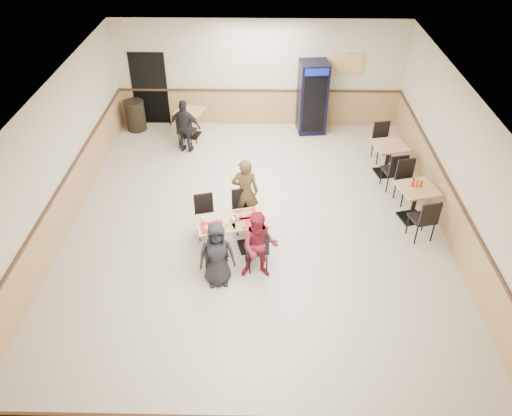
{
  "coord_description": "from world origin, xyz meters",
  "views": [
    {
      "loc": [
        0.16,
        -8.33,
        6.64
      ],
      "look_at": [
        0.01,
        -0.5,
        0.92
      ],
      "focal_mm": 35.0,
      "sensor_mm": 36.0,
      "label": 1
    }
  ],
  "objects_px": {
    "pepsi_cooler": "(312,98)",
    "trash_bin": "(135,115)",
    "main_table": "(232,230)",
    "diner_woman_left": "(217,254)",
    "side_table_near": "(415,198)",
    "lone_diner": "(185,127)",
    "diner_woman_right": "(259,246)",
    "back_table": "(190,119)",
    "side_table_far": "(388,154)",
    "diner_man_opposite": "(245,192)"
  },
  "relations": [
    {
      "from": "diner_man_opposite",
      "to": "diner_woman_left",
      "type": "bearing_deg",
      "value": 75.82
    },
    {
      "from": "diner_man_opposite",
      "to": "pepsi_cooler",
      "type": "height_order",
      "value": "pepsi_cooler"
    },
    {
      "from": "diner_woman_left",
      "to": "diner_man_opposite",
      "type": "bearing_deg",
      "value": 67.95
    },
    {
      "from": "diner_man_opposite",
      "to": "side_table_near",
      "type": "bearing_deg",
      "value": -177.67
    },
    {
      "from": "diner_woman_right",
      "to": "pepsi_cooler",
      "type": "relative_size",
      "value": 0.72
    },
    {
      "from": "lone_diner",
      "to": "trash_bin",
      "type": "distance_m",
      "value": 2.03
    },
    {
      "from": "diner_woman_left",
      "to": "side_table_near",
      "type": "bearing_deg",
      "value": 18.02
    },
    {
      "from": "main_table",
      "to": "side_table_near",
      "type": "distance_m",
      "value": 4.0
    },
    {
      "from": "diner_woman_right",
      "to": "main_table",
      "type": "bearing_deg",
      "value": 126.75
    },
    {
      "from": "lone_diner",
      "to": "side_table_far",
      "type": "bearing_deg",
      "value": -177.89
    },
    {
      "from": "diner_woman_right",
      "to": "pepsi_cooler",
      "type": "distance_m",
      "value": 6.15
    },
    {
      "from": "back_table",
      "to": "side_table_near",
      "type": "bearing_deg",
      "value": -35.33
    },
    {
      "from": "diner_woman_right",
      "to": "side_table_near",
      "type": "distance_m",
      "value": 3.78
    },
    {
      "from": "main_table",
      "to": "diner_woman_right",
      "type": "distance_m",
      "value": 0.93
    },
    {
      "from": "diner_man_opposite",
      "to": "pepsi_cooler",
      "type": "relative_size",
      "value": 0.79
    },
    {
      "from": "lone_diner",
      "to": "trash_bin",
      "type": "relative_size",
      "value": 1.66
    },
    {
      "from": "main_table",
      "to": "back_table",
      "type": "bearing_deg",
      "value": 92.22
    },
    {
      "from": "diner_woman_right",
      "to": "diner_man_opposite",
      "type": "height_order",
      "value": "diner_man_opposite"
    },
    {
      "from": "diner_woman_left",
      "to": "trash_bin",
      "type": "xyz_separation_m",
      "value": [
        -2.83,
        6.14,
        -0.24
      ]
    },
    {
      "from": "diner_woman_left",
      "to": "diner_man_opposite",
      "type": "height_order",
      "value": "diner_man_opposite"
    },
    {
      "from": "side_table_far",
      "to": "back_table",
      "type": "height_order",
      "value": "side_table_far"
    },
    {
      "from": "side_table_far",
      "to": "pepsi_cooler",
      "type": "xyz_separation_m",
      "value": [
        -1.71,
        2.29,
        0.46
      ]
    },
    {
      "from": "side_table_far",
      "to": "back_table",
      "type": "distance_m",
      "value": 5.43
    },
    {
      "from": "diner_woman_right",
      "to": "lone_diner",
      "type": "relative_size",
      "value": 0.99
    },
    {
      "from": "side_table_far",
      "to": "diner_woman_left",
      "type": "bearing_deg",
      "value": -134.7
    },
    {
      "from": "trash_bin",
      "to": "diner_woman_left",
      "type": "bearing_deg",
      "value": -65.25
    },
    {
      "from": "diner_man_opposite",
      "to": "back_table",
      "type": "height_order",
      "value": "diner_man_opposite"
    },
    {
      "from": "back_table",
      "to": "trash_bin",
      "type": "xyz_separation_m",
      "value": [
        -1.6,
        0.35,
        -0.08
      ]
    },
    {
      "from": "trash_bin",
      "to": "side_table_near",
      "type": "bearing_deg",
      "value": -30.77
    },
    {
      "from": "lone_diner",
      "to": "trash_bin",
      "type": "xyz_separation_m",
      "value": [
        -1.6,
        1.22,
        -0.28
      ]
    },
    {
      "from": "lone_diner",
      "to": "side_table_far",
      "type": "relative_size",
      "value": 1.61
    },
    {
      "from": "side_table_far",
      "to": "pepsi_cooler",
      "type": "distance_m",
      "value": 2.9
    },
    {
      "from": "diner_woman_right",
      "to": "trash_bin",
      "type": "distance_m",
      "value": 6.95
    },
    {
      "from": "trash_bin",
      "to": "diner_man_opposite",
      "type": "bearing_deg",
      "value": -52.7
    },
    {
      "from": "main_table",
      "to": "diner_woman_left",
      "type": "relative_size",
      "value": 1.12
    },
    {
      "from": "side_table_near",
      "to": "back_table",
      "type": "xyz_separation_m",
      "value": [
        -5.3,
        3.76,
        -0.03
      ]
    },
    {
      "from": "main_table",
      "to": "back_table",
      "type": "xyz_separation_m",
      "value": [
        -1.45,
        4.87,
        0.02
      ]
    },
    {
      "from": "diner_woman_left",
      "to": "trash_bin",
      "type": "relative_size",
      "value": 1.56
    },
    {
      "from": "main_table",
      "to": "side_table_near",
      "type": "xyz_separation_m",
      "value": [
        3.85,
        1.11,
        0.05
      ]
    },
    {
      "from": "diner_woman_right",
      "to": "side_table_far",
      "type": "xyz_separation_m",
      "value": [
        3.09,
        3.7,
        -0.18
      ]
    },
    {
      "from": "side_table_near",
      "to": "trash_bin",
      "type": "relative_size",
      "value": 1.06
    },
    {
      "from": "side_table_far",
      "to": "back_table",
      "type": "xyz_separation_m",
      "value": [
        -5.08,
        1.9,
        -0.03
      ]
    },
    {
      "from": "diner_woman_right",
      "to": "pepsi_cooler",
      "type": "height_order",
      "value": "pepsi_cooler"
    },
    {
      "from": "pepsi_cooler",
      "to": "trash_bin",
      "type": "bearing_deg",
      "value": 174.84
    },
    {
      "from": "diner_woman_right",
      "to": "diner_man_opposite",
      "type": "relative_size",
      "value": 0.91
    },
    {
      "from": "main_table",
      "to": "diner_woman_right",
      "type": "height_order",
      "value": "diner_woman_right"
    },
    {
      "from": "diner_man_opposite",
      "to": "lone_diner",
      "type": "bearing_deg",
      "value": -62.15
    },
    {
      "from": "diner_woman_left",
      "to": "side_table_far",
      "type": "distance_m",
      "value": 5.48
    },
    {
      "from": "lone_diner",
      "to": "back_table",
      "type": "xyz_separation_m",
      "value": [
        0.0,
        0.87,
        -0.21
      ]
    },
    {
      "from": "lone_diner",
      "to": "side_table_near",
      "type": "relative_size",
      "value": 1.56
    }
  ]
}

